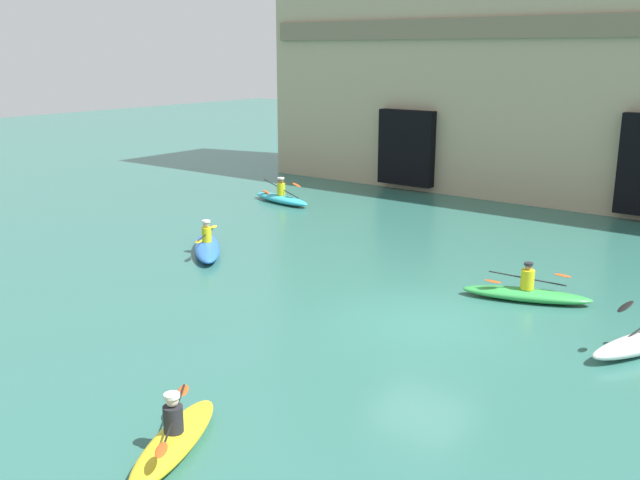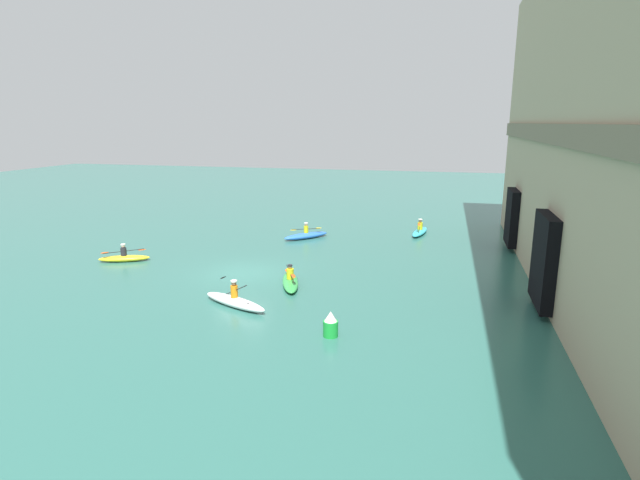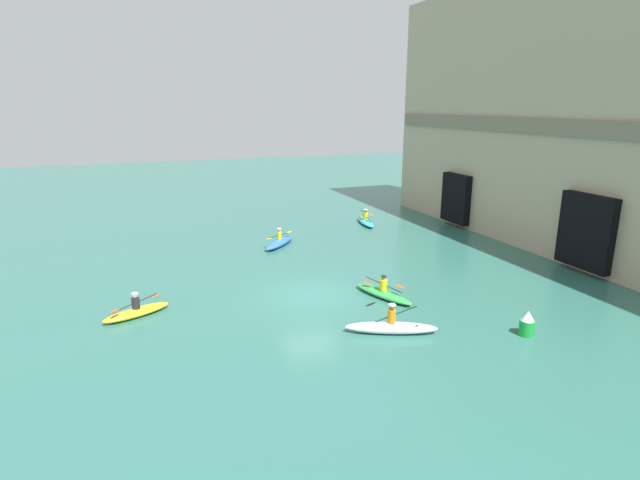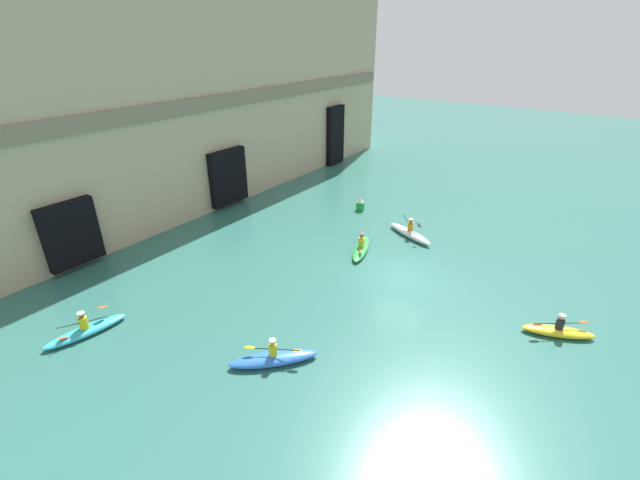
% 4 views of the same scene
% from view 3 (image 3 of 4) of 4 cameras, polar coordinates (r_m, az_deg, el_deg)
% --- Properties ---
extents(ground_plane, '(120.00, 120.00, 0.00)m').
position_cam_3_polar(ground_plane, '(23.06, -1.14, -6.42)').
color(ground_plane, '#2D665B').
extents(kayak_cyan, '(3.39, 1.31, 1.11)m').
position_cam_3_polar(kayak_cyan, '(36.72, 5.23, 2.17)').
color(kayak_cyan, '#33B2C6').
rests_on(kayak_cyan, ground).
extents(kayak_white, '(2.04, 3.53, 1.25)m').
position_cam_3_polar(kayak_white, '(19.63, 8.14, -9.81)').
color(kayak_white, white).
rests_on(kayak_white, ground).
extents(kayak_blue, '(3.06, 2.90, 1.11)m').
position_cam_3_polar(kayak_blue, '(31.09, -4.65, -0.23)').
color(kayak_blue, blue).
rests_on(kayak_blue, ground).
extents(kayak_green, '(3.39, 1.81, 1.04)m').
position_cam_3_polar(kayak_green, '(23.03, 7.24, -6.02)').
color(kayak_green, green).
rests_on(kayak_green, ground).
extents(kayak_yellow, '(1.77, 2.88, 1.03)m').
position_cam_3_polar(kayak_yellow, '(22.23, -20.23, -7.65)').
color(kayak_yellow, yellow).
rests_on(kayak_yellow, ground).
extents(marker_buoy, '(0.57, 0.57, 0.99)m').
position_cam_3_polar(marker_buoy, '(20.74, 22.59, -8.86)').
color(marker_buoy, green).
rests_on(marker_buoy, ground).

